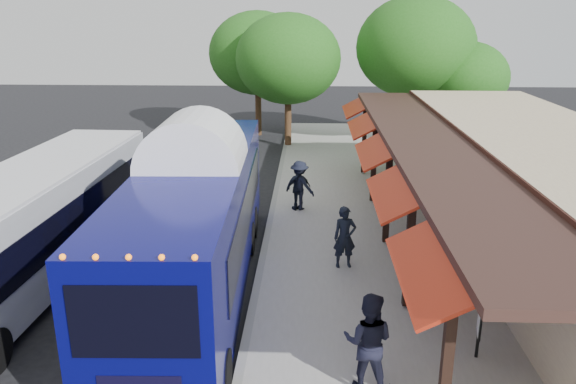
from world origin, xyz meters
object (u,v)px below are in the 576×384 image
(coach_bus, at_px, (197,219))
(sign_board, at_px, (480,325))
(city_bus, at_px, (31,223))
(ped_b, at_px, (368,342))
(ped_c, at_px, (298,188))
(ped_d, at_px, (299,185))
(ped_a, at_px, (345,237))

(coach_bus, bearing_deg, sign_board, -27.16)
(city_bus, height_order, sign_board, city_bus)
(ped_b, distance_m, sign_board, 2.63)
(coach_bus, height_order, ped_b, coach_bus)
(ped_c, height_order, sign_board, ped_c)
(coach_bus, distance_m, ped_b, 5.80)
(ped_b, bearing_deg, ped_d, -67.73)
(city_bus, bearing_deg, sign_board, -15.15)
(ped_a, xyz_separation_m, ped_d, (-1.37, 4.84, 0.02))
(ped_a, bearing_deg, city_bus, 176.15)
(coach_bus, relative_size, ped_b, 5.93)
(coach_bus, height_order, sign_board, coach_bus)
(coach_bus, xyz_separation_m, ped_a, (3.86, 1.28, -0.97))
(sign_board, bearing_deg, coach_bus, 167.77)
(ped_a, relative_size, ped_c, 1.09)
(ped_b, bearing_deg, city_bus, -13.61)
(city_bus, height_order, ped_d, city_bus)
(city_bus, height_order, ped_a, city_bus)
(ped_a, relative_size, sign_board, 1.58)
(ped_b, xyz_separation_m, ped_c, (-1.54, 10.18, -0.18))
(ped_a, xyz_separation_m, ped_c, (-1.40, 4.78, -0.07))
(ped_d, bearing_deg, ped_c, 86.79)
(ped_c, relative_size, sign_board, 1.45)
(ped_a, bearing_deg, ped_c, 95.88)
(ped_a, distance_m, ped_c, 4.99)
(ped_c, xyz_separation_m, ped_d, (0.04, 0.05, 0.09))
(city_bus, xyz_separation_m, ped_b, (8.49, -4.43, -0.56))
(sign_board, bearing_deg, ped_c, 126.48)
(ped_c, bearing_deg, ped_b, 71.07)
(ped_b, height_order, ped_c, ped_b)
(city_bus, relative_size, ped_c, 7.08)
(coach_bus, xyz_separation_m, sign_board, (6.38, -3.02, -1.10))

